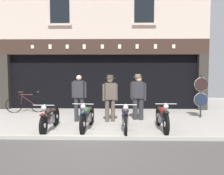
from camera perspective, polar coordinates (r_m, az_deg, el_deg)
The scene contains 13 objects.
ground at distance 6.01m, azimuth -6.11°, elevation -14.91°, with size 21.83×22.00×0.18m.
shop_facade at distance 13.65m, azimuth -1.66°, elevation 3.35°, with size 10.13×4.42×6.19m.
motorcycle_left at distance 8.09m, azimuth -14.03°, elevation -6.65°, with size 0.62×1.95×0.90m.
motorcycle_center_left at distance 8.00m, azimuth -5.69°, elevation -6.57°, with size 0.62×2.01×0.92m.
motorcycle_center at distance 7.77m, azimuth 3.00°, elevation -6.81°, with size 0.62×2.11×0.93m.
motorcycle_center_right at distance 8.02m, azimuth 11.41°, elevation -6.53°, with size 0.62×1.98×0.94m.
salesman_left at distance 9.15m, azimuth -7.54°, elevation -1.92°, with size 0.55×0.27×1.70m.
shopkeeper_center at distance 9.03m, azimuth -0.45°, elevation -1.92°, with size 0.55×0.35×1.71m.
salesman_right at distance 9.46m, azimuth 5.91°, elevation -1.56°, with size 0.55×0.34×1.73m.
assistant_far_right at distance 9.44m, azimuth 6.13°, elevation -1.95°, with size 0.55×0.29×1.64m.
tyre_sign_pole at distance 10.38m, azimuth 19.72°, elevation -1.12°, with size 0.55×0.06×1.71m.
advert_board_near at distance 12.33m, azimuth -11.63°, elevation 3.33°, with size 0.70×0.03×1.12m.
leaning_bicycle at distance 11.68m, azimuth -19.06°, elevation -3.53°, with size 1.74×0.51×0.95m.
Camera 1 is at (0.78, -6.60, 1.95)m, focal length 39.93 mm.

